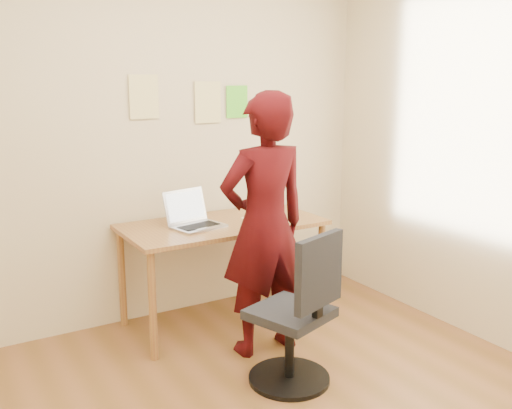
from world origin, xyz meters
TOP-DOWN VIEW (x-y plane):
  - room at (0.00, 0.00)m, footprint 3.58×3.58m
  - desk at (0.38, 1.38)m, footprint 1.40×0.70m
  - laptop at (0.16, 1.39)m, footprint 0.39×0.37m
  - paper_sheet at (0.70, 1.30)m, footprint 0.29×0.36m
  - phone at (0.70, 1.17)m, footprint 0.06×0.11m
  - wall_note_left at (-0.03, 1.74)m, footprint 0.21×0.00m
  - wall_note_mid at (0.46, 1.74)m, footprint 0.21×0.00m
  - wall_note_right at (0.70, 1.74)m, footprint 0.18×0.00m
  - office_chair at (0.33, 0.38)m, footprint 0.51×0.52m
  - person at (0.40, 0.85)m, footprint 0.61×0.41m

SIDE VIEW (x-z plane):
  - office_chair at x=0.33m, z-range -0.07..0.85m
  - desk at x=0.38m, z-range 0.28..1.02m
  - paper_sheet at x=0.70m, z-range 0.74..0.74m
  - phone at x=0.70m, z-range 0.74..0.75m
  - laptop at x=0.16m, z-range 0.67..0.91m
  - person at x=0.40m, z-range 0.00..1.67m
  - room at x=0.00m, z-range -0.04..2.74m
  - wall_note_right at x=0.70m, z-range 1.44..1.68m
  - wall_note_mid at x=0.46m, z-range 1.41..1.71m
  - wall_note_left at x=-0.03m, z-range 1.46..1.76m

